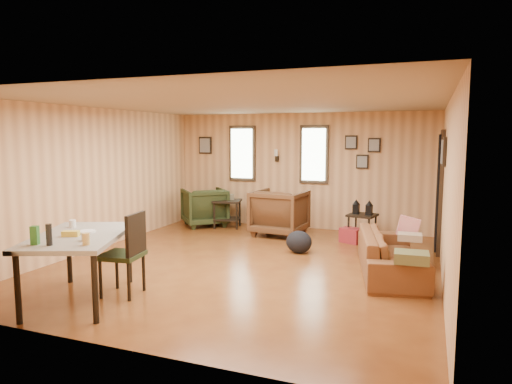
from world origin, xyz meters
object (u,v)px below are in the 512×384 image
end_table (227,209)px  dining_table (78,241)px  sofa (391,247)px  side_table (362,213)px  recliner_brown (280,210)px  recliner_green (204,205)px

end_table → dining_table: dining_table is taller
sofa → side_table: (-0.66, 1.95, 0.13)m
sofa → recliner_brown: recliner_brown is taller
recliner_green → recliner_brown: bearing=127.8°
recliner_brown → end_table: recliner_brown is taller
recliner_brown → end_table: 1.31m
recliner_brown → dining_table: size_ratio=0.55×
sofa → side_table: bearing=7.4°
side_table → dining_table: size_ratio=0.43×
sofa → recliner_green: 4.61m
end_table → recliner_brown: bearing=-14.1°
end_table → side_table: (2.85, -0.25, 0.12)m
sofa → end_table: 4.14m
dining_table → recliner_green: bearing=77.4°
recliner_brown → recliner_green: size_ratio=1.10×
recliner_green → end_table: 0.54m
sofa → recliner_brown: (-2.24, 1.88, 0.10)m
recliner_brown → recliner_green: recliner_brown is taller
recliner_brown → recliner_green: bearing=-5.9°
dining_table → end_table: bearing=70.8°
end_table → dining_table: (0.21, -4.59, 0.32)m
dining_table → sofa: bearing=14.2°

